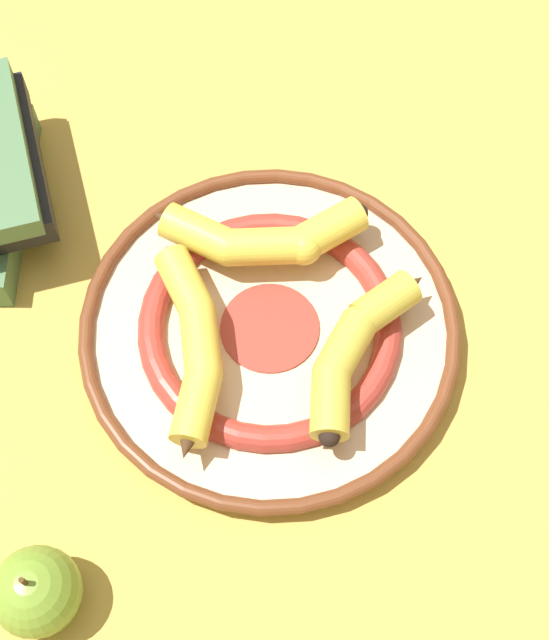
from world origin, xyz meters
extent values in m
plane|color=gold|center=(0.00, 0.00, 0.00)|extent=(2.80, 2.80, 0.00)
cylinder|color=beige|center=(0.00, 0.02, 0.01)|extent=(0.32, 0.32, 0.02)
torus|color=#AD382D|center=(0.00, 0.02, 0.02)|extent=(0.23, 0.23, 0.02)
cylinder|color=#AD382D|center=(0.00, 0.02, 0.02)|extent=(0.09, 0.09, 0.00)
torus|color=brown|center=(0.00, 0.02, 0.02)|extent=(0.34, 0.34, 0.01)
cylinder|color=yellow|center=(0.09, -0.02, 0.05)|extent=(0.06, 0.04, 0.03)
cylinder|color=yellow|center=(0.03, -0.04, 0.05)|extent=(0.07, 0.06, 0.03)
cylinder|color=yellow|center=(-0.01, -0.08, 0.05)|extent=(0.06, 0.07, 0.03)
sphere|color=yellow|center=(0.06, -0.02, 0.05)|extent=(0.03, 0.03, 0.03)
sphere|color=yellow|center=(0.00, -0.05, 0.05)|extent=(0.03, 0.03, 0.03)
cone|color=#472D19|center=(0.12, -0.02, 0.05)|extent=(0.03, 0.03, 0.02)
sphere|color=black|center=(-0.03, -0.10, 0.05)|extent=(0.02, 0.02, 0.02)
cylinder|color=gold|center=(-0.09, -0.03, 0.05)|extent=(0.05, 0.06, 0.03)
cylinder|color=gold|center=(-0.07, 0.02, 0.05)|extent=(0.04, 0.06, 0.03)
cylinder|color=gold|center=(-0.08, 0.08, 0.05)|extent=(0.05, 0.06, 0.03)
sphere|color=gold|center=(-0.07, 0.00, 0.05)|extent=(0.03, 0.03, 0.03)
sphere|color=gold|center=(-0.07, 0.05, 0.05)|extent=(0.03, 0.03, 0.03)
cone|color=#472D19|center=(-0.10, -0.05, 0.05)|extent=(0.04, 0.04, 0.02)
sphere|color=black|center=(-0.09, 0.10, 0.05)|extent=(0.02, 0.02, 0.02)
cylinder|color=yellow|center=(0.02, 0.12, 0.05)|extent=(0.05, 0.07, 0.03)
cylinder|color=yellow|center=(0.04, 0.07, 0.05)|extent=(0.06, 0.07, 0.03)
cylinder|color=yellow|center=(0.08, 0.03, 0.05)|extent=(0.07, 0.06, 0.03)
sphere|color=yellow|center=(0.02, 0.10, 0.05)|extent=(0.03, 0.03, 0.03)
sphere|color=yellow|center=(0.06, 0.04, 0.05)|extent=(0.03, 0.03, 0.03)
cone|color=#472D19|center=(0.01, 0.15, 0.05)|extent=(0.03, 0.03, 0.02)
sphere|color=black|center=(0.10, 0.01, 0.05)|extent=(0.02, 0.02, 0.02)
sphere|color=olive|center=(0.06, 0.30, 0.03)|extent=(0.07, 0.07, 0.07)
cylinder|color=#4C3319|center=(0.06, 0.30, 0.07)|extent=(0.00, 0.00, 0.01)
camera|label=1|loc=(-0.15, 0.33, 0.72)|focal=50.00mm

